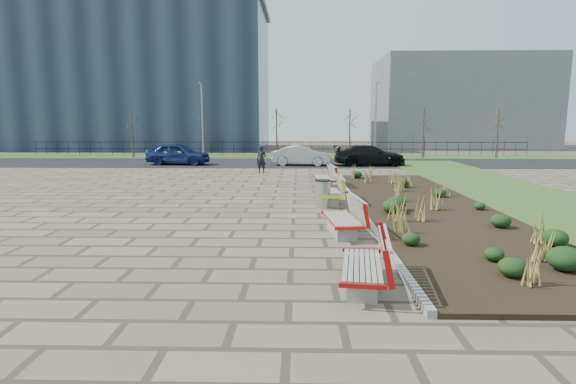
{
  "coord_description": "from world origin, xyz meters",
  "views": [
    {
      "loc": [
        1.82,
        -10.67,
        3.08
      ],
      "look_at": [
        1.5,
        3.0,
        0.9
      ],
      "focal_mm": 28.0,
      "sensor_mm": 36.0,
      "label": 1
    }
  ],
  "objects_px": {
    "bench_b": "(342,217)",
    "bench_d": "(324,177)",
    "car_blue": "(178,154)",
    "lamp_east": "(375,121)",
    "pedestrian": "(262,160)",
    "litter_bin": "(323,194)",
    "lamp_west": "(202,121)",
    "bench_c": "(330,191)",
    "car_black": "(369,155)",
    "car_silver": "(302,156)",
    "bench_a": "(362,262)"
  },
  "relations": [
    {
      "from": "car_blue",
      "to": "car_silver",
      "type": "xyz_separation_m",
      "value": [
        8.67,
        -0.34,
        -0.08
      ]
    },
    {
      "from": "pedestrian",
      "to": "car_black",
      "type": "relative_size",
      "value": 0.33
    },
    {
      "from": "car_silver",
      "to": "lamp_west",
      "type": "xyz_separation_m",
      "value": [
        -8.03,
        5.64,
        2.35
      ]
    },
    {
      "from": "litter_bin",
      "to": "car_blue",
      "type": "xyz_separation_m",
      "value": [
        -9.32,
        15.5,
        0.28
      ]
    },
    {
      "from": "car_silver",
      "to": "lamp_west",
      "type": "relative_size",
      "value": 0.68
    },
    {
      "from": "bench_a",
      "to": "lamp_west",
      "type": "height_order",
      "value": "lamp_west"
    },
    {
      "from": "lamp_west",
      "to": "bench_d",
      "type": "bearing_deg",
      "value": -60.58
    },
    {
      "from": "car_blue",
      "to": "car_black",
      "type": "bearing_deg",
      "value": -86.05
    },
    {
      "from": "lamp_east",
      "to": "car_silver",
      "type": "bearing_deg",
      "value": -136.6
    },
    {
      "from": "lamp_west",
      "to": "lamp_east",
      "type": "xyz_separation_m",
      "value": [
        14.0,
        0.0,
        0.0
      ]
    },
    {
      "from": "car_blue",
      "to": "lamp_east",
      "type": "relative_size",
      "value": 0.73
    },
    {
      "from": "bench_c",
      "to": "car_black",
      "type": "bearing_deg",
      "value": 74.59
    },
    {
      "from": "bench_b",
      "to": "pedestrian",
      "type": "xyz_separation_m",
      "value": [
        -3.37,
        14.55,
        0.3
      ]
    },
    {
      "from": "bench_d",
      "to": "litter_bin",
      "type": "relative_size",
      "value": 2.15
    },
    {
      "from": "bench_d",
      "to": "pedestrian",
      "type": "relative_size",
      "value": 1.32
    },
    {
      "from": "bench_b",
      "to": "bench_c",
      "type": "height_order",
      "value": "same"
    },
    {
      "from": "bench_c",
      "to": "car_silver",
      "type": "xyz_separation_m",
      "value": [
        -0.97,
        14.52,
        0.19
      ]
    },
    {
      "from": "pedestrian",
      "to": "car_blue",
      "type": "xyz_separation_m",
      "value": [
        -6.26,
        4.86,
        -0.03
      ]
    },
    {
      "from": "bench_b",
      "to": "bench_d",
      "type": "distance_m",
      "value": 8.75
    },
    {
      "from": "bench_d",
      "to": "bench_c",
      "type": "bearing_deg",
      "value": -96.63
    },
    {
      "from": "car_silver",
      "to": "car_black",
      "type": "height_order",
      "value": "car_black"
    },
    {
      "from": "bench_c",
      "to": "car_silver",
      "type": "relative_size",
      "value": 0.52
    },
    {
      "from": "bench_b",
      "to": "bench_c",
      "type": "distance_m",
      "value": 4.55
    },
    {
      "from": "bench_c",
      "to": "litter_bin",
      "type": "bearing_deg",
      "value": -117.07
    },
    {
      "from": "bench_c",
      "to": "pedestrian",
      "type": "height_order",
      "value": "pedestrian"
    },
    {
      "from": "pedestrian",
      "to": "lamp_west",
      "type": "relative_size",
      "value": 0.27
    },
    {
      "from": "bench_d",
      "to": "car_black",
      "type": "bearing_deg",
      "value": 63.57
    },
    {
      "from": "litter_bin",
      "to": "car_blue",
      "type": "distance_m",
      "value": 18.09
    },
    {
      "from": "lamp_west",
      "to": "lamp_east",
      "type": "height_order",
      "value": "same"
    },
    {
      "from": "bench_a",
      "to": "lamp_west",
      "type": "xyz_separation_m",
      "value": [
        -9.0,
        28.68,
        2.54
      ]
    },
    {
      "from": "bench_b",
      "to": "car_blue",
      "type": "height_order",
      "value": "car_blue"
    },
    {
      "from": "bench_a",
      "to": "bench_d",
      "type": "height_order",
      "value": "same"
    },
    {
      "from": "bench_a",
      "to": "lamp_east",
      "type": "relative_size",
      "value": 0.35
    },
    {
      "from": "bench_a",
      "to": "car_blue",
      "type": "height_order",
      "value": "car_blue"
    },
    {
      "from": "bench_c",
      "to": "pedestrian",
      "type": "bearing_deg",
      "value": 107.57
    },
    {
      "from": "lamp_west",
      "to": "car_black",
      "type": "bearing_deg",
      "value": -24.02
    },
    {
      "from": "pedestrian",
      "to": "car_silver",
      "type": "distance_m",
      "value": 5.13
    },
    {
      "from": "bench_b",
      "to": "car_black",
      "type": "height_order",
      "value": "car_black"
    },
    {
      "from": "pedestrian",
      "to": "lamp_east",
      "type": "xyz_separation_m",
      "value": [
        8.37,
        10.17,
        2.24
      ]
    },
    {
      "from": "bench_b",
      "to": "bench_c",
      "type": "xyz_separation_m",
      "value": [
        0.0,
        4.55,
        0.0
      ]
    },
    {
      "from": "car_silver",
      "to": "lamp_west",
      "type": "bearing_deg",
      "value": 60.45
    },
    {
      "from": "lamp_west",
      "to": "bench_c",
      "type": "bearing_deg",
      "value": -65.95
    },
    {
      "from": "pedestrian",
      "to": "car_silver",
      "type": "bearing_deg",
      "value": 73.79
    },
    {
      "from": "car_blue",
      "to": "lamp_east",
      "type": "height_order",
      "value": "lamp_east"
    },
    {
      "from": "pedestrian",
      "to": "car_black",
      "type": "xyz_separation_m",
      "value": [
        7.08,
        4.5,
        -0.07
      ]
    },
    {
      "from": "car_black",
      "to": "lamp_east",
      "type": "distance_m",
      "value": 6.25
    },
    {
      "from": "pedestrian",
      "to": "car_blue",
      "type": "bearing_deg",
      "value": 153.95
    },
    {
      "from": "bench_d",
      "to": "car_black",
      "type": "distance_m",
      "value": 10.95
    },
    {
      "from": "bench_d",
      "to": "lamp_west",
      "type": "xyz_separation_m",
      "value": [
        -9.0,
        15.96,
        2.54
      ]
    },
    {
      "from": "lamp_east",
      "to": "bench_a",
      "type": "bearing_deg",
      "value": -99.89
    }
  ]
}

